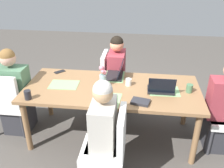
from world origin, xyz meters
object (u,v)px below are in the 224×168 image
Objects in this scene: coffee_mug_centre_left at (28,95)px; book_red_cover at (140,102)px; person_far_left_mid at (116,79)px; laptop_far_left_mid at (116,74)px; dining_table at (112,93)px; coffee_mug_near_right at (189,88)px; laptop_head_right_left_far at (161,89)px; person_head_left_left_near at (16,96)px; chair_near_right_near at (110,145)px; coffee_mug_near_left at (129,82)px; person_head_right_left_far at (223,111)px; phone_black at (60,72)px; chair_far_left_mid at (112,78)px; flower_vase at (103,76)px; person_near_right_near at (104,139)px; chair_head_left_left_near at (9,100)px.

coffee_mug_centre_left is 1.28m from book_red_cover.
person_far_left_mid reaches higher than coffee_mug_centre_left.
dining_table is at bearing -93.09° from laptop_far_left_mid.
laptop_head_right_left_far is at bearing -173.17° from coffee_mug_near_right.
laptop_head_right_left_far is (1.90, -0.05, 0.26)m from person_head_left_left_near.
person_head_left_left_near reaches higher than laptop_head_right_left_far.
chair_near_right_near is 0.92m from coffee_mug_near_left.
laptop_far_left_mid is at bearing 148.06° from laptop_head_right_left_far.
person_far_left_mid reaches higher than coffee_mug_near_right.
person_far_left_mid is 1.00× the size of person_head_right_left_far.
phone_black is (-1.38, 0.41, -0.04)m from laptop_head_right_left_far.
person_head_left_left_near reaches higher than chair_far_left_mid.
person_head_left_left_near reaches higher than flower_vase.
chair_far_left_mid is 1.54m from chair_near_right_near.
person_far_left_mid and person_near_right_near have the same top height.
person_near_right_near is at bearing -19.25° from coffee_mug_centre_left.
person_head_right_left_far is at bearing -14.73° from laptop_far_left_mid.
person_near_right_near reaches higher than dining_table.
chair_near_right_near is (-1.29, -0.74, -0.03)m from person_head_right_left_far.
dining_table is 14.45× the size of phone_black.
coffee_mug_near_left is 0.89× the size of coffee_mug_near_right.
person_far_left_mid is at bearing 109.36° from coffee_mug_near_left.
laptop_far_left_mid is at bearing 15.74° from chair_head_left_left_near.
person_head_right_left_far reaches higher than laptop_head_right_left_far.
chair_head_left_left_near is 1.46m from laptop_far_left_mid.
person_far_left_mid is 3.73× the size of laptop_far_left_mid.
chair_near_right_near reaches higher than coffee_mug_near_right.
coffee_mug_near_left is 0.44m from book_red_cover.
person_head_right_left_far is at bearing 28.82° from book_red_cover.
person_far_left_mid reaches higher than chair_head_left_left_near.
person_far_left_mid is (1.29, 0.70, 0.00)m from person_head_left_left_near.
coffee_mug_centre_left is (-1.12, -0.48, 0.01)m from coffee_mug_near_left.
person_head_left_left_near is at bearing -151.63° from person_far_left_mid.
chair_near_right_near is 8.29× the size of coffee_mug_centre_left.
person_head_left_left_near is 1.71m from book_red_cover.
chair_head_left_left_near is at bearing -175.44° from book_red_cover.
person_near_right_near is 0.93m from laptop_head_right_left_far.
dining_table is 1.81× the size of person_far_left_mid.
laptop_head_right_left_far is (0.52, 0.73, 0.29)m from chair_near_right_near.
person_near_right_near is 11.01× the size of coffee_mug_centre_left.
person_head_left_left_near is 1.00× the size of person_head_right_left_far.
laptop_far_left_mid is 0.73m from book_red_cover.
chair_near_right_near reaches higher than book_red_cover.
chair_far_left_mid is 1.45m from coffee_mug_centre_left.
laptop_far_left_mid is at bearing 86.91° from dining_table.
book_red_cover is at bearing -62.02° from laptop_far_left_mid.
laptop_far_left_mid reaches higher than dining_table.
chair_head_left_left_near is 1.60m from chair_near_right_near.
coffee_mug_near_right is at bearing -0.16° from person_head_left_left_near.
laptop_far_left_mid is 0.97m from coffee_mug_near_right.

